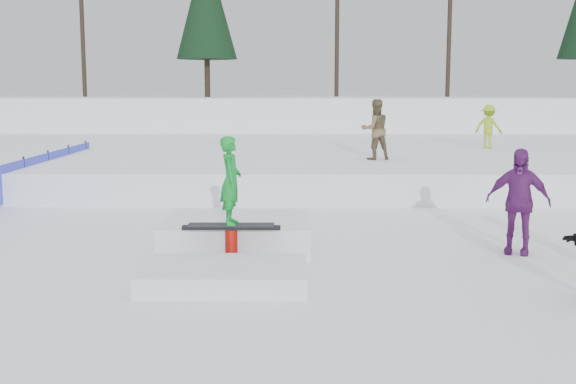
{
  "coord_description": "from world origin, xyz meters",
  "views": [
    {
      "loc": [
        0.59,
        -10.29,
        2.87
      ],
      "look_at": [
        0.5,
        2.0,
        1.1
      ],
      "focal_mm": 45.0,
      "sensor_mm": 36.0,
      "label": 1
    }
  ],
  "objects_px": {
    "walker_olive": "(375,130)",
    "spectator_purple": "(518,201)",
    "walker_ygreen": "(489,127)",
    "jib_rail_feature": "(234,240)"
  },
  "relations": [
    {
      "from": "walker_olive",
      "to": "spectator_purple",
      "type": "bearing_deg",
      "value": 85.68
    },
    {
      "from": "walker_ygreen",
      "to": "jib_rail_feature",
      "type": "height_order",
      "value": "walker_ygreen"
    },
    {
      "from": "walker_olive",
      "to": "spectator_purple",
      "type": "height_order",
      "value": "walker_olive"
    },
    {
      "from": "spectator_purple",
      "to": "jib_rail_feature",
      "type": "height_order",
      "value": "jib_rail_feature"
    },
    {
      "from": "jib_rail_feature",
      "to": "walker_ygreen",
      "type": "bearing_deg",
      "value": 59.17
    },
    {
      "from": "walker_olive",
      "to": "jib_rail_feature",
      "type": "xyz_separation_m",
      "value": [
        -3.39,
        -8.97,
        -1.38
      ]
    },
    {
      "from": "walker_ygreen",
      "to": "jib_rail_feature",
      "type": "bearing_deg",
      "value": 93.46
    },
    {
      "from": "spectator_purple",
      "to": "walker_olive",
      "type": "bearing_deg",
      "value": 122.21
    },
    {
      "from": "spectator_purple",
      "to": "walker_ygreen",
      "type": "bearing_deg",
      "value": 99.49
    },
    {
      "from": "walker_olive",
      "to": "walker_ygreen",
      "type": "height_order",
      "value": "walker_olive"
    }
  ]
}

